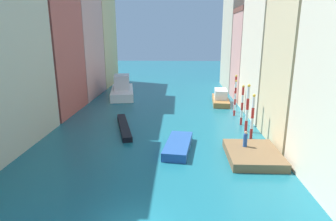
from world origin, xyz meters
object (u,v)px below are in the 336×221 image
at_px(person_on_dock, 245,139).
at_px(gondola_black, 124,127).
at_px(motorboat_0, 178,146).
at_px(mooring_pole_0, 252,116).
at_px(waterfront_dock, 253,154).
at_px(motorboat_1, 220,98).
at_px(vaporetto_white, 122,89).
at_px(mooring_pole_4, 235,93).
at_px(mooring_pole_2, 242,105).
at_px(mooring_pole_1, 247,108).
at_px(mooring_pole_3, 235,98).

xyz_separation_m(person_on_dock, gondola_black, (-12.06, 6.50, -1.11)).
bearing_deg(motorboat_0, gondola_black, 136.99).
bearing_deg(mooring_pole_0, gondola_black, 169.01).
relative_size(waterfront_dock, motorboat_0, 0.91).
distance_m(mooring_pole_0, motorboat_1, 15.66).
xyz_separation_m(vaporetto_white, motorboat_0, (9.69, -23.11, -0.85)).
relative_size(mooring_pole_0, vaporetto_white, 0.43).
xyz_separation_m(mooring_pole_4, motorboat_0, (-7.66, -13.57, -2.21)).
xyz_separation_m(mooring_pole_0, mooring_pole_2, (-0.04, 4.67, 0.03)).
height_order(person_on_dock, mooring_pole_2, mooring_pole_2).
bearing_deg(motorboat_1, gondola_black, -134.29).
relative_size(mooring_pole_0, mooring_pole_2, 0.98).
xyz_separation_m(mooring_pole_2, vaporetto_white, (-17.06, 15.34, -1.18)).
bearing_deg(waterfront_dock, motorboat_0, 165.29).
bearing_deg(gondola_black, person_on_dock, -28.33).
distance_m(mooring_pole_1, gondola_black, 13.77).
distance_m(mooring_pole_4, vaporetto_white, 19.84).
bearing_deg(waterfront_dock, vaporetto_white, 123.04).
xyz_separation_m(waterfront_dock, mooring_pole_4, (1.21, 15.26, 2.25)).
bearing_deg(mooring_pole_3, mooring_pole_0, -89.21).
relative_size(mooring_pole_0, mooring_pole_3, 0.99).
bearing_deg(mooring_pole_2, mooring_pole_4, 87.25).
bearing_deg(mooring_pole_4, person_on_dock, -96.91).
distance_m(person_on_dock, mooring_pole_1, 6.47).
bearing_deg(vaporetto_white, motorboat_1, -15.45).
bearing_deg(vaporetto_white, mooring_pole_2, -41.95).
xyz_separation_m(mooring_pole_3, gondola_black, (-13.44, -5.91, -2.14)).
bearing_deg(gondola_black, vaporetto_white, 101.54).
bearing_deg(motorboat_1, mooring_pole_3, -83.18).
bearing_deg(gondola_black, mooring_pole_0, -10.99).
distance_m(mooring_pole_0, mooring_pole_1, 2.31).
distance_m(mooring_pole_4, motorboat_0, 15.74).
xyz_separation_m(mooring_pole_4, vaporetto_white, (-17.34, 9.54, -1.37)).
distance_m(vaporetto_white, motorboat_0, 25.07).
xyz_separation_m(waterfront_dock, person_on_dock, (-0.53, 0.92, 1.02)).
relative_size(vaporetto_white, motorboat_1, 1.52).
xyz_separation_m(mooring_pole_1, motorboat_0, (-7.41, -5.38, -2.29)).
bearing_deg(mooring_pole_0, motorboat_0, -157.38).
relative_size(mooring_pole_1, motorboat_1, 0.73).
height_order(person_on_dock, mooring_pole_3, mooring_pole_3).
bearing_deg(motorboat_1, waterfront_dock, -90.05).
xyz_separation_m(mooring_pole_1, mooring_pole_3, (-0.11, 6.25, -0.28)).
distance_m(waterfront_dock, gondola_black, 14.61).
bearing_deg(mooring_pole_2, person_on_dock, -99.70).
height_order(mooring_pole_3, mooring_pole_4, mooring_pole_4).
xyz_separation_m(waterfront_dock, mooring_pole_1, (0.97, 7.07, 2.32)).
bearing_deg(waterfront_dock, motorboat_1, 89.95).
height_order(mooring_pole_2, vaporetto_white, mooring_pole_2).
bearing_deg(waterfront_dock, mooring_pole_2, 84.36).
height_order(mooring_pole_1, motorboat_1, mooring_pole_1).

